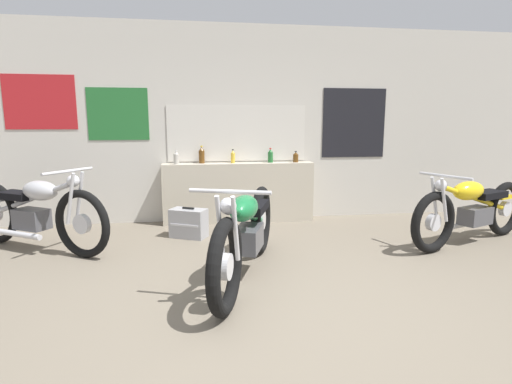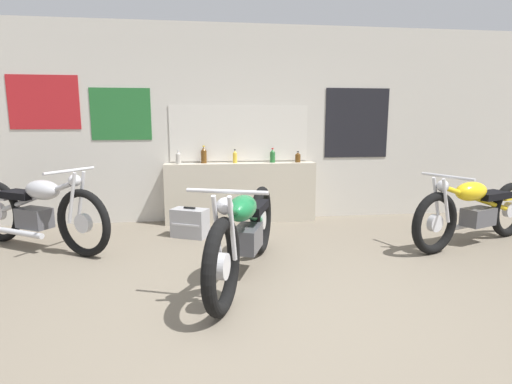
{
  "view_description": "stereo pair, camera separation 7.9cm",
  "coord_description": "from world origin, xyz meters",
  "px_view_note": "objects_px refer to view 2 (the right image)",
  "views": [
    {
      "loc": [
        -0.58,
        -2.72,
        1.43
      ],
      "look_at": [
        0.03,
        1.42,
        0.7
      ],
      "focal_mm": 28.0,
      "sensor_mm": 36.0,
      "label": 1
    },
    {
      "loc": [
        -0.5,
        -2.73,
        1.43
      ],
      "look_at": [
        0.03,
        1.42,
        0.7
      ],
      "focal_mm": 28.0,
      "sensor_mm": 36.0,
      "label": 2
    }
  ],
  "objects_px": {
    "bottle_rightmost": "(298,157)",
    "motorcycle_green": "(245,232)",
    "motorcycle_yellow": "(475,210)",
    "hard_case_silver": "(190,223)",
    "bottle_leftmost": "(178,158)",
    "bottle_center": "(235,157)",
    "motorcycle_silver": "(38,211)",
    "bottle_right_center": "(273,156)",
    "bottle_left_center": "(204,155)"
  },
  "relations": [
    {
      "from": "bottle_center",
      "to": "hard_case_silver",
      "type": "relative_size",
      "value": 0.39
    },
    {
      "from": "bottle_center",
      "to": "motorcycle_silver",
      "type": "xyz_separation_m",
      "value": [
        -2.32,
        -0.99,
        -0.5
      ]
    },
    {
      "from": "motorcycle_silver",
      "to": "hard_case_silver",
      "type": "xyz_separation_m",
      "value": [
        1.69,
        0.26,
        -0.26
      ]
    },
    {
      "from": "bottle_left_center",
      "to": "bottle_rightmost",
      "type": "bearing_deg",
      "value": -2.01
    },
    {
      "from": "bottle_right_center",
      "to": "motorcycle_green",
      "type": "height_order",
      "value": "bottle_right_center"
    },
    {
      "from": "bottle_rightmost",
      "to": "hard_case_silver",
      "type": "bearing_deg",
      "value": -154.93
    },
    {
      "from": "bottle_rightmost",
      "to": "motorcycle_green",
      "type": "distance_m",
      "value": 2.41
    },
    {
      "from": "hard_case_silver",
      "to": "motorcycle_silver",
      "type": "bearing_deg",
      "value": -171.32
    },
    {
      "from": "bottle_center",
      "to": "motorcycle_green",
      "type": "relative_size",
      "value": 0.09
    },
    {
      "from": "bottle_center",
      "to": "motorcycle_silver",
      "type": "distance_m",
      "value": 2.58
    },
    {
      "from": "bottle_rightmost",
      "to": "motorcycle_silver",
      "type": "xyz_separation_m",
      "value": [
        -3.24,
        -0.98,
        -0.49
      ]
    },
    {
      "from": "bottle_right_center",
      "to": "hard_case_silver",
      "type": "bearing_deg",
      "value": -147.63
    },
    {
      "from": "bottle_rightmost",
      "to": "motorcycle_green",
      "type": "xyz_separation_m",
      "value": [
        -0.99,
        -2.15,
        -0.49
      ]
    },
    {
      "from": "bottle_right_center",
      "to": "motorcycle_yellow",
      "type": "distance_m",
      "value": 2.68
    },
    {
      "from": "hard_case_silver",
      "to": "bottle_left_center",
      "type": "bearing_deg",
      "value": 76.18
    },
    {
      "from": "bottle_right_center",
      "to": "motorcycle_silver",
      "type": "relative_size",
      "value": 0.11
    },
    {
      "from": "bottle_leftmost",
      "to": "bottle_right_center",
      "type": "relative_size",
      "value": 0.93
    },
    {
      "from": "bottle_right_center",
      "to": "motorcycle_yellow",
      "type": "xyz_separation_m",
      "value": [
        2.16,
        -1.49,
        -0.53
      ]
    },
    {
      "from": "motorcycle_silver",
      "to": "hard_case_silver",
      "type": "relative_size",
      "value": 3.69
    },
    {
      "from": "bottle_left_center",
      "to": "bottle_center",
      "type": "bearing_deg",
      "value": -4.86
    },
    {
      "from": "bottle_rightmost",
      "to": "motorcycle_green",
      "type": "bearing_deg",
      "value": -114.75
    },
    {
      "from": "bottle_center",
      "to": "motorcycle_yellow",
      "type": "bearing_deg",
      "value": -28.61
    },
    {
      "from": "bottle_right_center",
      "to": "bottle_center",
      "type": "bearing_deg",
      "value": -178.74
    },
    {
      "from": "bottle_left_center",
      "to": "bottle_right_center",
      "type": "height_order",
      "value": "bottle_left_center"
    },
    {
      "from": "bottle_leftmost",
      "to": "motorcycle_yellow",
      "type": "relative_size",
      "value": 0.1
    },
    {
      "from": "motorcycle_silver",
      "to": "bottle_leftmost",
      "type": "bearing_deg",
      "value": 31.62
    },
    {
      "from": "bottle_rightmost",
      "to": "motorcycle_silver",
      "type": "height_order",
      "value": "bottle_rightmost"
    },
    {
      "from": "bottle_leftmost",
      "to": "bottle_center",
      "type": "distance_m",
      "value": 0.79
    },
    {
      "from": "bottle_left_center",
      "to": "bottle_rightmost",
      "type": "distance_m",
      "value": 1.36
    },
    {
      "from": "motorcycle_silver",
      "to": "motorcycle_yellow",
      "type": "bearing_deg",
      "value": -5.51
    },
    {
      "from": "motorcycle_green",
      "to": "hard_case_silver",
      "type": "bearing_deg",
      "value": 111.52
    },
    {
      "from": "bottle_leftmost",
      "to": "hard_case_silver",
      "type": "xyz_separation_m",
      "value": [
        0.16,
        -0.68,
        -0.76
      ]
    },
    {
      "from": "bottle_rightmost",
      "to": "hard_case_silver",
      "type": "height_order",
      "value": "bottle_rightmost"
    },
    {
      "from": "bottle_right_center",
      "to": "motorcycle_green",
      "type": "bearing_deg",
      "value": -105.92
    },
    {
      "from": "bottle_left_center",
      "to": "motorcycle_silver",
      "type": "height_order",
      "value": "bottle_left_center"
    },
    {
      "from": "hard_case_silver",
      "to": "bottle_leftmost",
      "type": "bearing_deg",
      "value": 103.23
    },
    {
      "from": "motorcycle_yellow",
      "to": "bottle_center",
      "type": "bearing_deg",
      "value": 151.39
    },
    {
      "from": "bottle_left_center",
      "to": "hard_case_silver",
      "type": "height_order",
      "value": "bottle_left_center"
    },
    {
      "from": "bottle_right_center",
      "to": "hard_case_silver",
      "type": "height_order",
      "value": "bottle_right_center"
    },
    {
      "from": "bottle_leftmost",
      "to": "motorcycle_green",
      "type": "relative_size",
      "value": 0.09
    },
    {
      "from": "bottle_right_center",
      "to": "hard_case_silver",
      "type": "distance_m",
      "value": 1.59
    },
    {
      "from": "bottle_right_center",
      "to": "bottle_left_center",
      "type": "bearing_deg",
      "value": 178.52
    },
    {
      "from": "motorcycle_green",
      "to": "motorcycle_yellow",
      "type": "xyz_separation_m",
      "value": [
        2.78,
        0.68,
        -0.02
      ]
    },
    {
      "from": "bottle_left_center",
      "to": "motorcycle_yellow",
      "type": "bearing_deg",
      "value": -25.69
    },
    {
      "from": "bottle_leftmost",
      "to": "bottle_rightmost",
      "type": "bearing_deg",
      "value": 1.35
    },
    {
      "from": "bottle_center",
      "to": "motorcycle_silver",
      "type": "relative_size",
      "value": 0.11
    },
    {
      "from": "bottle_center",
      "to": "hard_case_silver",
      "type": "xyz_separation_m",
      "value": [
        -0.63,
        -0.74,
        -0.77
      ]
    },
    {
      "from": "bottle_leftmost",
      "to": "motorcycle_green",
      "type": "height_order",
      "value": "bottle_leftmost"
    },
    {
      "from": "bottle_right_center",
      "to": "motorcycle_yellow",
      "type": "bearing_deg",
      "value": -34.56
    },
    {
      "from": "motorcycle_silver",
      "to": "bottle_rightmost",
      "type": "bearing_deg",
      "value": 16.87
    }
  ]
}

